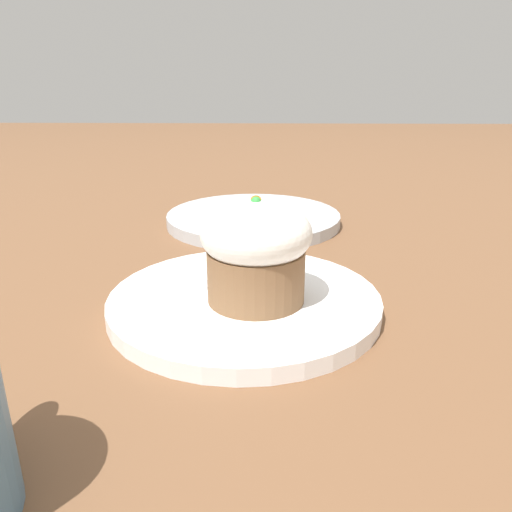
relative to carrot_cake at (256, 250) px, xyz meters
name	(u,v)px	position (x,y,z in m)	size (l,w,h in m)	color
ground_plane	(245,309)	(0.01, 0.01, -0.07)	(4.00, 4.00, 0.00)	brown
dessert_plate	(245,301)	(0.01, 0.01, -0.06)	(0.26, 0.26, 0.02)	white
carrot_cake	(256,250)	(0.00, 0.00, 0.00)	(0.10, 0.10, 0.10)	brown
spoon	(217,290)	(0.01, 0.04, -0.05)	(0.10, 0.09, 0.01)	#B7B7BC
side_plate	(256,219)	(0.31, 0.01, -0.06)	(0.26, 0.26, 0.02)	#B2B7BC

